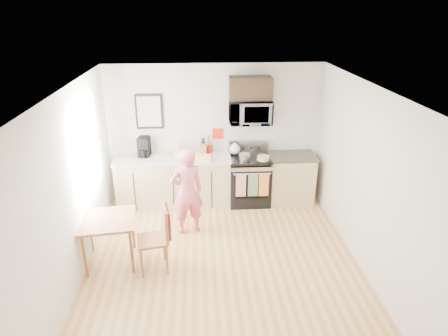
{
  "coord_description": "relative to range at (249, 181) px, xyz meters",
  "views": [
    {
      "loc": [
        -0.32,
        -4.91,
        3.58
      ],
      "look_at": [
        0.08,
        1.0,
        1.13
      ],
      "focal_mm": 32.0,
      "sensor_mm": 36.0,
      "label": 1
    }
  ],
  "objects": [
    {
      "name": "kettle",
      "position": [
        -0.27,
        0.18,
        0.6
      ],
      "size": [
        0.2,
        0.2,
        0.26
      ],
      "color": "white",
      "rests_on": "range"
    },
    {
      "name": "microwave",
      "position": [
        -0.0,
        0.1,
        1.32
      ],
      "size": [
        0.76,
        0.51,
        0.42
      ],
      "primitive_type": "imported",
      "color": "#A5A5AA",
      "rests_on": "back_wall"
    },
    {
      "name": "pot",
      "position": [
        -0.11,
        -0.12,
        0.54
      ],
      "size": [
        0.21,
        0.36,
        0.11
      ],
      "rotation": [
        0.0,
        0.0,
        0.11
      ],
      "color": "#A5A5AA",
      "rests_on": "range"
    },
    {
      "name": "wall_art",
      "position": [
        -1.83,
        0.3,
        1.31
      ],
      "size": [
        0.5,
        0.04,
        0.65
      ],
      "color": "black",
      "rests_on": "back_wall"
    },
    {
      "name": "cabinet_left",
      "position": [
        -1.43,
        0.02,
        0.01
      ],
      "size": [
        2.1,
        0.6,
        0.9
      ],
      "primitive_type": "cube",
      "color": "tan",
      "rests_on": "floor"
    },
    {
      "name": "back_wall",
      "position": [
        -0.63,
        0.32,
        0.86
      ],
      "size": [
        4.0,
        0.04,
        2.6
      ],
      "primitive_type": "cube",
      "color": "silver",
      "rests_on": "floor"
    },
    {
      "name": "countertop_right",
      "position": [
        0.8,
        0.02,
        0.48
      ],
      "size": [
        0.88,
        0.64,
        0.04
      ],
      "primitive_type": "cube",
      "color": "black",
      "rests_on": "cabinet_right"
    },
    {
      "name": "front_wall",
      "position": [
        -0.63,
        -4.28,
        0.86
      ],
      "size": [
        4.0,
        0.04,
        2.6
      ],
      "primitive_type": "cube",
      "color": "silver",
      "rests_on": "floor"
    },
    {
      "name": "range",
      "position": [
        0.0,
        0.0,
        0.0
      ],
      "size": [
        0.76,
        0.7,
        1.16
      ],
      "color": "black",
      "rests_on": "floor"
    },
    {
      "name": "person",
      "position": [
        -1.15,
        -1.01,
        0.31
      ],
      "size": [
        0.62,
        0.5,
        1.49
      ],
      "primitive_type": "imported",
      "rotation": [
        0.0,
        0.0,
        3.43
      ],
      "color": "#CA3754",
      "rests_on": "floor"
    },
    {
      "name": "left_wall",
      "position": [
        -2.63,
        -1.98,
        0.86
      ],
      "size": [
        0.04,
        4.6,
        2.6
      ],
      "primitive_type": "cube",
      "color": "silver",
      "rests_on": "floor"
    },
    {
      "name": "chair",
      "position": [
        -1.5,
        -1.98,
        0.2
      ],
      "size": [
        0.53,
        0.49,
        0.98
      ],
      "rotation": [
        0.0,
        0.0,
        0.19
      ],
      "color": "brown",
      "rests_on": "floor"
    },
    {
      "name": "utensil_crock",
      "position": [
        -0.75,
        0.24,
        0.65
      ],
      "size": [
        0.12,
        0.12,
        0.36
      ],
      "color": "#AD220E",
      "rests_on": "countertop_left"
    },
    {
      "name": "upper_cabinet",
      "position": [
        -0.0,
        0.15,
        1.74
      ],
      "size": [
        0.76,
        0.35,
        0.4
      ],
      "primitive_type": "cube",
      "color": "black",
      "rests_on": "back_wall"
    },
    {
      "name": "bread_bag",
      "position": [
        -0.87,
        -0.15,
        0.56
      ],
      "size": [
        0.32,
        0.2,
        0.11
      ],
      "primitive_type": "cube",
      "rotation": [
        0.0,
        0.0,
        -0.21
      ],
      "color": "tan",
      "rests_on": "countertop_left"
    },
    {
      "name": "right_wall",
      "position": [
        1.37,
        -1.98,
        0.86
      ],
      "size": [
        0.04,
        4.6,
        2.6
      ],
      "primitive_type": "cube",
      "color": "silver",
      "rests_on": "floor"
    },
    {
      "name": "fruit_bowl",
      "position": [
        -1.4,
        0.15,
        0.54
      ],
      "size": [
        0.22,
        0.22,
        0.09
      ],
      "color": "white",
      "rests_on": "countertop_left"
    },
    {
      "name": "floor",
      "position": [
        -0.63,
        -1.98,
        -0.44
      ],
      "size": [
        4.6,
        4.6,
        0.0
      ],
      "primitive_type": "plane",
      "color": "#AD7443",
      "rests_on": "ground"
    },
    {
      "name": "countertop_left",
      "position": [
        -1.43,
        0.02,
        0.48
      ],
      "size": [
        2.14,
        0.64,
        0.04
      ],
      "primitive_type": "cube",
      "color": "beige",
      "rests_on": "cabinet_left"
    },
    {
      "name": "dining_table",
      "position": [
        -2.28,
        -1.8,
        0.2
      ],
      "size": [
        0.77,
        0.77,
        0.72
      ],
      "rotation": [
        0.0,
        0.0,
        0.12
      ],
      "color": "brown",
      "rests_on": "floor"
    },
    {
      "name": "cake",
      "position": [
        0.22,
        -0.18,
        0.53
      ],
      "size": [
        0.27,
        0.27,
        0.09
      ],
      "color": "black",
      "rests_on": "range"
    },
    {
      "name": "coffee_maker",
      "position": [
        -1.96,
        0.17,
        0.67
      ],
      "size": [
        0.23,
        0.32,
        0.36
      ],
      "rotation": [
        0.0,
        0.0,
        -0.13
      ],
      "color": "black",
      "rests_on": "countertop_left"
    },
    {
      "name": "ceiling",
      "position": [
        -0.63,
        -1.98,
        2.16
      ],
      "size": [
        4.0,
        4.6,
        0.04
      ],
      "primitive_type": "cube",
      "color": "silver",
      "rests_on": "back_wall"
    },
    {
      "name": "wall_trivet",
      "position": [
        -0.58,
        0.31,
        0.86
      ],
      "size": [
        0.2,
        0.02,
        0.2
      ],
      "primitive_type": "cube",
      "color": "#AD220E",
      "rests_on": "back_wall"
    },
    {
      "name": "knife_block",
      "position": [
        -0.86,
        0.13,
        0.62
      ],
      "size": [
        0.12,
        0.16,
        0.23
      ],
      "primitive_type": "cube",
      "rotation": [
        0.0,
        0.0,
        -0.11
      ],
      "color": "brown",
      "rests_on": "countertop_left"
    },
    {
      "name": "milk_carton",
      "position": [
        -1.36,
        0.09,
        0.64
      ],
      "size": [
        0.12,
        0.12,
        0.28
      ],
      "primitive_type": "cube",
      "rotation": [
        0.0,
        0.0,
        0.1
      ],
      "color": "tan",
      "rests_on": "countertop_left"
    },
    {
      "name": "cabinet_right",
      "position": [
        0.8,
        0.02,
        0.01
      ],
      "size": [
        0.84,
        0.6,
        0.9
      ],
      "primitive_type": "cube",
      "color": "tan",
      "rests_on": "floor"
    },
    {
      "name": "window",
      "position": [
        -2.59,
        -1.18,
        1.11
      ],
      "size": [
        0.06,
        1.4,
        1.5
      ],
      "color": "silver",
      "rests_on": "left_wall"
    }
  ]
}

